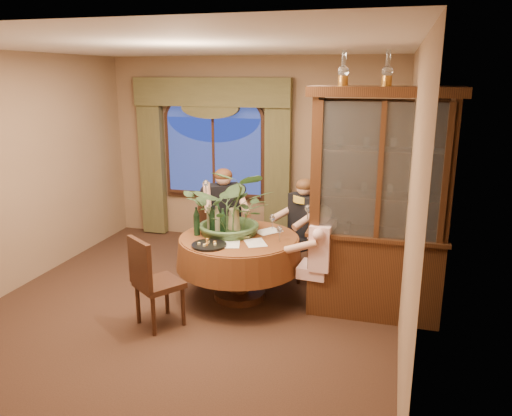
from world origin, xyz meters
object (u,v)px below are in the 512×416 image
(wine_bottle_3, at_px, (212,220))
(wine_bottle_4, at_px, (217,220))
(chair_front_left, at_px, (159,281))
(stoneware_vase, at_px, (234,220))
(chair_right, at_px, (328,267))
(olive_bowl, at_px, (245,236))
(oil_lamp_center, at_px, (388,68))
(person_pink, at_px, (322,259))
(wine_bottle_0, at_px, (197,221))
(wine_bottle_1, at_px, (223,223))
(person_back, at_px, (224,218))
(chair_back_right, at_px, (299,241))
(person_scarf, at_px, (305,229))
(dining_table, at_px, (239,267))
(china_cabinet, at_px, (378,206))
(wine_bottle_2, at_px, (210,218))
(oil_lamp_right, at_px, (434,68))
(wine_bottle_5, at_px, (218,215))
(oil_lamp_left, at_px, (344,68))
(centerpiece_plant, at_px, (233,177))

(wine_bottle_3, bearing_deg, wine_bottle_4, 26.42)
(chair_front_left, bearing_deg, stoneware_vase, 99.48)
(chair_right, height_order, olive_bowl, chair_right)
(wine_bottle_4, bearing_deg, oil_lamp_center, -0.19)
(person_pink, bearing_deg, wine_bottle_0, 94.78)
(wine_bottle_1, bearing_deg, person_back, 108.89)
(chair_back_right, xyz_separation_m, person_scarf, (0.08, -0.01, 0.17))
(dining_table, height_order, person_pink, person_pink)
(chair_right, bearing_deg, china_cabinet, -92.70)
(wine_bottle_4, bearing_deg, chair_front_left, -110.12)
(china_cabinet, bearing_deg, wine_bottle_0, -177.03)
(chair_back_right, height_order, wine_bottle_2, wine_bottle_2)
(oil_lamp_right, height_order, wine_bottle_5, oil_lamp_right)
(wine_bottle_2, bearing_deg, olive_bowl, -15.93)
(oil_lamp_left, distance_m, stoneware_vase, 2.09)
(china_cabinet, relative_size, wine_bottle_5, 7.34)
(oil_lamp_left, xyz_separation_m, wine_bottle_3, (-1.42, -0.02, -1.68))
(oil_lamp_center, height_order, wine_bottle_1, oil_lamp_center)
(person_back, xyz_separation_m, centerpiece_plant, (0.39, -0.76, 0.73))
(dining_table, relative_size, chair_front_left, 1.51)
(chair_right, bearing_deg, person_back, 58.97)
(china_cabinet, height_order, chair_right, china_cabinet)
(oil_lamp_center, relative_size, wine_bottle_1, 1.03)
(stoneware_vase, distance_m, wine_bottle_5, 0.24)
(dining_table, height_order, stoneware_vase, stoneware_vase)
(oil_lamp_center, bearing_deg, chair_front_left, -157.66)
(person_pink, xyz_separation_m, wine_bottle_4, (-1.24, 0.11, 0.31))
(centerpiece_plant, relative_size, wine_bottle_3, 3.57)
(wine_bottle_1, xyz_separation_m, wine_bottle_3, (-0.15, 0.07, 0.00))
(wine_bottle_3, distance_m, wine_bottle_4, 0.05)
(person_pink, xyz_separation_m, wine_bottle_5, (-1.31, 0.31, 0.31))
(wine_bottle_4, bearing_deg, wine_bottle_1, -40.53)
(wine_bottle_5, bearing_deg, chair_back_right, 33.51)
(chair_right, height_order, wine_bottle_4, wine_bottle_4)
(chair_front_left, distance_m, wine_bottle_0, 0.89)
(person_scarf, xyz_separation_m, wine_bottle_5, (-0.96, -0.57, 0.26))
(oil_lamp_center, relative_size, chair_right, 0.35)
(oil_lamp_left, relative_size, oil_lamp_center, 1.00)
(olive_bowl, bearing_deg, centerpiece_plant, 138.59)
(oil_lamp_left, bearing_deg, wine_bottle_5, 171.83)
(wine_bottle_4, relative_size, wine_bottle_5, 1.00)
(oil_lamp_left, bearing_deg, chair_right, 174.59)
(wine_bottle_4, bearing_deg, person_pink, -5.29)
(china_cabinet, distance_m, chair_back_right, 1.45)
(chair_right, bearing_deg, person_pink, 156.13)
(stoneware_vase, bearing_deg, wine_bottle_2, -165.22)
(oil_lamp_left, xyz_separation_m, wine_bottle_5, (-1.43, 0.21, -1.68))
(china_cabinet, bearing_deg, centerpiece_plant, 176.77)
(person_back, bearing_deg, wine_bottle_4, 74.90)
(stoneware_vase, xyz_separation_m, wine_bottle_3, (-0.21, -0.15, 0.03))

